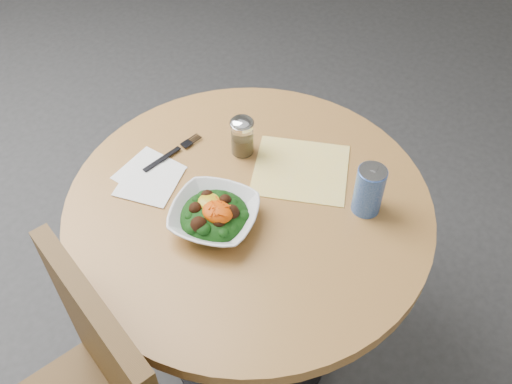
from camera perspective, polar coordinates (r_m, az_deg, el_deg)
ground at (r=2.02m, az=-0.53°, el=-15.07°), size 6.00×6.00×0.00m
table at (r=1.55m, az=-0.67°, el=-5.82°), size 0.90×0.90×0.75m
cloth_napkin at (r=1.47m, az=4.50°, el=2.23°), size 0.30×0.29×0.00m
paper_napkins at (r=1.47m, az=-10.64°, el=1.46°), size 0.18×0.18×0.00m
salad_bowl at (r=1.33m, az=-4.18°, el=-2.32°), size 0.24×0.24×0.08m
fork at (r=1.52m, az=-8.15°, el=4.03°), size 0.06×0.19×0.00m
spice_shaker at (r=1.48m, az=-1.39°, el=5.61°), size 0.06×0.06×0.11m
beverage_can at (r=1.36m, az=11.23°, el=0.20°), size 0.07×0.07×0.13m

